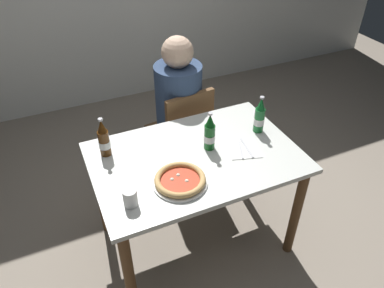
# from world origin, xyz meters

# --- Properties ---
(ground_plane) EXTENTS (8.00, 8.00, 0.00)m
(ground_plane) POSITION_xyz_m (0.00, 0.00, 0.00)
(ground_plane) COLOR gray
(dining_table_main) EXTENTS (1.20, 0.80, 0.75)m
(dining_table_main) POSITION_xyz_m (0.00, 0.00, 0.64)
(dining_table_main) COLOR silver
(dining_table_main) RESTS_ON ground_plane
(chair_behind_table) EXTENTS (0.45, 0.45, 0.85)m
(chair_behind_table) POSITION_xyz_m (0.17, 0.61, 0.48)
(chair_behind_table) COLOR brown
(chair_behind_table) RESTS_ON ground_plane
(diner_seated) EXTENTS (0.34, 0.34, 1.21)m
(diner_seated) POSITION_xyz_m (0.16, 0.66, 0.58)
(diner_seated) COLOR #2D3342
(diner_seated) RESTS_ON ground_plane
(pizza_margherita_near) EXTENTS (0.29, 0.29, 0.04)m
(pizza_margherita_near) POSITION_xyz_m (-0.17, -0.18, 0.77)
(pizza_margherita_near) COLOR white
(pizza_margherita_near) RESTS_ON dining_table_main
(beer_bottle_left) EXTENTS (0.07, 0.07, 0.25)m
(beer_bottle_left) POSITION_xyz_m (0.11, 0.03, 0.85)
(beer_bottle_left) COLOR #14591E
(beer_bottle_left) RESTS_ON dining_table_main
(beer_bottle_center) EXTENTS (0.07, 0.07, 0.25)m
(beer_bottle_center) POSITION_xyz_m (-0.47, 0.23, 0.85)
(beer_bottle_center) COLOR #512D0F
(beer_bottle_center) RESTS_ON dining_table_main
(beer_bottle_right) EXTENTS (0.07, 0.07, 0.25)m
(beer_bottle_right) POSITION_xyz_m (0.47, 0.07, 0.85)
(beer_bottle_right) COLOR #196B2D
(beer_bottle_right) RESTS_ON dining_table_main
(napkin_with_cutlery) EXTENTS (0.22, 0.22, 0.01)m
(napkin_with_cutlery) POSITION_xyz_m (0.29, -0.06, 0.75)
(napkin_with_cutlery) COLOR white
(napkin_with_cutlery) RESTS_ON dining_table_main
(paper_cup) EXTENTS (0.07, 0.07, 0.09)m
(paper_cup) POSITION_xyz_m (-0.45, -0.22, 0.80)
(paper_cup) COLOR white
(paper_cup) RESTS_ON dining_table_main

